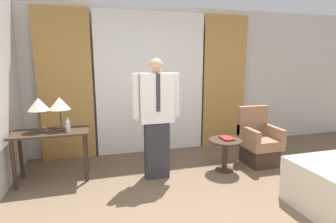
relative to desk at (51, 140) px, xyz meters
The scene contains 12 objects.
wall_back 2.07m from the desk, 30.99° to the left, with size 10.00×0.06×2.70m.
curtain_sheer_center 1.99m from the desk, 27.56° to the left, with size 2.02×0.06×2.58m.
curtain_drape_left 1.12m from the desk, 79.70° to the left, with size 0.90×0.06×2.58m.
curtain_drape_right 3.34m from the desk, 15.32° to the left, with size 0.90×0.06×2.58m.
desk is the anchor object (origin of this frame).
table_lamp_left 0.52m from the desk, 149.25° to the left, with size 0.29×0.29×0.47m.
table_lamp_right 0.52m from the desk, 30.75° to the left, with size 0.29×0.29×0.47m.
bottle_near_edge 0.33m from the desk, 19.37° to the right, with size 0.06×0.06×0.20m.
person 1.54m from the desk, 12.08° to the right, with size 0.70×0.23×1.75m.
armchair 3.26m from the desk, ahead, with size 0.54×0.60×0.95m.
side_table 2.59m from the desk, ahead, with size 0.51×0.51×0.51m.
book 2.61m from the desk, ahead, with size 0.16×0.24×0.03m.
Camera 1 is at (-1.03, -1.99, 1.71)m, focal length 28.00 mm.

